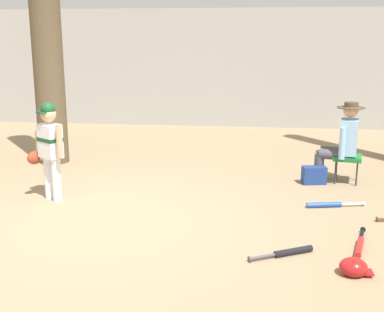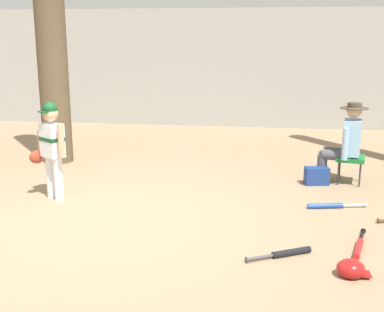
{
  "view_description": "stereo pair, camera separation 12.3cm",
  "coord_description": "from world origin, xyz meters",
  "px_view_note": "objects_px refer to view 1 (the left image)",
  "views": [
    {
      "loc": [
        1.69,
        -5.31,
        2.1
      ],
      "look_at": [
        1.01,
        0.3,
        0.75
      ],
      "focal_mm": 46.2,
      "sensor_mm": 36.0,
      "label": 1
    },
    {
      "loc": [
        1.81,
        -5.29,
        2.1
      ],
      "look_at": [
        1.01,
        0.3,
        0.75
      ],
      "focal_mm": 46.2,
      "sensor_mm": 36.0,
      "label": 2
    }
  ],
  "objects_px": {
    "handbag_beside_stool": "(314,175)",
    "folding_stool": "(347,158)",
    "tree_near_player": "(47,46)",
    "seated_spectator": "(342,140)",
    "bat_black_composite": "(288,252)",
    "batting_helmet_red": "(354,267)",
    "bat_blue_youth": "(329,205)",
    "young_ballplayer": "(49,145)",
    "bat_red_barrel": "(360,245)"
  },
  "relations": [
    {
      "from": "seated_spectator",
      "to": "bat_blue_youth",
      "type": "bearing_deg",
      "value": -104.98
    },
    {
      "from": "young_ballplayer",
      "to": "seated_spectator",
      "type": "xyz_separation_m",
      "value": [
        3.94,
        1.33,
        -0.1
      ]
    },
    {
      "from": "young_ballplayer",
      "to": "bat_black_composite",
      "type": "bearing_deg",
      "value": -24.85
    },
    {
      "from": "bat_red_barrel",
      "to": "batting_helmet_red",
      "type": "height_order",
      "value": "batting_helmet_red"
    },
    {
      "from": "folding_stool",
      "to": "batting_helmet_red",
      "type": "height_order",
      "value": "folding_stool"
    },
    {
      "from": "bat_black_composite",
      "to": "batting_helmet_red",
      "type": "relative_size",
      "value": 2.17
    },
    {
      "from": "handbag_beside_stool",
      "to": "folding_stool",
      "type": "bearing_deg",
      "value": 16.06
    },
    {
      "from": "handbag_beside_stool",
      "to": "bat_black_composite",
      "type": "xyz_separation_m",
      "value": [
        -0.54,
        -2.56,
        -0.1
      ]
    },
    {
      "from": "young_ballplayer",
      "to": "batting_helmet_red",
      "type": "distance_m",
      "value": 4.03
    },
    {
      "from": "bat_blue_youth",
      "to": "bat_black_composite",
      "type": "xyz_separation_m",
      "value": [
        -0.61,
        -1.52,
        0.0
      ]
    },
    {
      "from": "tree_near_player",
      "to": "handbag_beside_stool",
      "type": "distance_m",
      "value": 4.77
    },
    {
      "from": "folding_stool",
      "to": "batting_helmet_red",
      "type": "xyz_separation_m",
      "value": [
        -0.47,
        -3.06,
        -0.29
      ]
    },
    {
      "from": "bat_red_barrel",
      "to": "bat_black_composite",
      "type": "bearing_deg",
      "value": -160.08
    },
    {
      "from": "handbag_beside_stool",
      "to": "bat_black_composite",
      "type": "relative_size",
      "value": 0.52
    },
    {
      "from": "bat_black_composite",
      "to": "batting_helmet_red",
      "type": "height_order",
      "value": "batting_helmet_red"
    },
    {
      "from": "young_ballplayer",
      "to": "bat_blue_youth",
      "type": "xyz_separation_m",
      "value": [
        3.62,
        0.12,
        -0.71
      ]
    },
    {
      "from": "young_ballplayer",
      "to": "tree_near_player",
      "type": "bearing_deg",
      "value": 111.39
    },
    {
      "from": "seated_spectator",
      "to": "batting_helmet_red",
      "type": "distance_m",
      "value": 3.15
    },
    {
      "from": "tree_near_player",
      "to": "bat_red_barrel",
      "type": "distance_m",
      "value": 5.83
    },
    {
      "from": "tree_near_player",
      "to": "seated_spectator",
      "type": "relative_size",
      "value": 3.97
    },
    {
      "from": "young_ballplayer",
      "to": "bat_red_barrel",
      "type": "bearing_deg",
      "value": -16.7
    },
    {
      "from": "bat_red_barrel",
      "to": "bat_black_composite",
      "type": "xyz_separation_m",
      "value": [
        -0.74,
        -0.27,
        0.0
      ]
    },
    {
      "from": "handbag_beside_stool",
      "to": "bat_blue_youth",
      "type": "xyz_separation_m",
      "value": [
        0.07,
        -1.05,
        -0.1
      ]
    },
    {
      "from": "bat_red_barrel",
      "to": "bat_blue_youth",
      "type": "xyz_separation_m",
      "value": [
        -0.13,
        1.25,
        -0.0
      ]
    },
    {
      "from": "young_ballplayer",
      "to": "handbag_beside_stool",
      "type": "relative_size",
      "value": 3.84
    },
    {
      "from": "bat_red_barrel",
      "to": "young_ballplayer",
      "type": "bearing_deg",
      "value": 163.3
    },
    {
      "from": "young_ballplayer",
      "to": "bat_blue_youth",
      "type": "height_order",
      "value": "young_ballplayer"
    },
    {
      "from": "folding_stool",
      "to": "bat_red_barrel",
      "type": "relative_size",
      "value": 0.65
    },
    {
      "from": "handbag_beside_stool",
      "to": "bat_blue_youth",
      "type": "relative_size",
      "value": 0.45
    },
    {
      "from": "tree_near_player",
      "to": "seated_spectator",
      "type": "xyz_separation_m",
      "value": [
        4.72,
        -0.66,
        -1.33
      ]
    },
    {
      "from": "handbag_beside_stool",
      "to": "batting_helmet_red",
      "type": "relative_size",
      "value": 1.13
    },
    {
      "from": "young_ballplayer",
      "to": "handbag_beside_stool",
      "type": "distance_m",
      "value": 3.79
    },
    {
      "from": "bat_black_composite",
      "to": "batting_helmet_red",
      "type": "distance_m",
      "value": 0.66
    },
    {
      "from": "folding_stool",
      "to": "seated_spectator",
      "type": "relative_size",
      "value": 0.39
    },
    {
      "from": "young_ballplayer",
      "to": "batting_helmet_red",
      "type": "xyz_separation_m",
      "value": [
        3.57,
        -1.75,
        -0.67
      ]
    },
    {
      "from": "tree_near_player",
      "to": "batting_helmet_red",
      "type": "relative_size",
      "value": 15.76
    },
    {
      "from": "young_ballplayer",
      "to": "bat_blue_youth",
      "type": "bearing_deg",
      "value": 1.95
    },
    {
      "from": "folding_stool",
      "to": "handbag_beside_stool",
      "type": "height_order",
      "value": "folding_stool"
    },
    {
      "from": "tree_near_player",
      "to": "folding_stool",
      "type": "xyz_separation_m",
      "value": [
        4.82,
        -0.68,
        -1.6
      ]
    },
    {
      "from": "bat_black_composite",
      "to": "bat_blue_youth",
      "type": "bearing_deg",
      "value": 68.11
    },
    {
      "from": "batting_helmet_red",
      "to": "handbag_beside_stool",
      "type": "bearing_deg",
      "value": 90.32
    },
    {
      "from": "bat_black_composite",
      "to": "seated_spectator",
      "type": "bearing_deg",
      "value": 71.1
    },
    {
      "from": "tree_near_player",
      "to": "bat_black_composite",
      "type": "xyz_separation_m",
      "value": [
        3.79,
        -3.38,
        -1.93
      ]
    },
    {
      "from": "young_ballplayer",
      "to": "bat_black_composite",
      "type": "xyz_separation_m",
      "value": [
        3.01,
        -1.39,
        -0.71
      ]
    },
    {
      "from": "bat_blue_youth",
      "to": "bat_black_composite",
      "type": "distance_m",
      "value": 1.63
    },
    {
      "from": "bat_blue_youth",
      "to": "bat_black_composite",
      "type": "relative_size",
      "value": 1.15
    },
    {
      "from": "young_ballplayer",
      "to": "bat_blue_youth",
      "type": "relative_size",
      "value": 1.73
    },
    {
      "from": "bat_black_composite",
      "to": "batting_helmet_red",
      "type": "bearing_deg",
      "value": -32.21
    },
    {
      "from": "young_ballplayer",
      "to": "seated_spectator",
      "type": "height_order",
      "value": "young_ballplayer"
    },
    {
      "from": "handbag_beside_stool",
      "to": "bat_red_barrel",
      "type": "height_order",
      "value": "handbag_beside_stool"
    }
  ]
}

